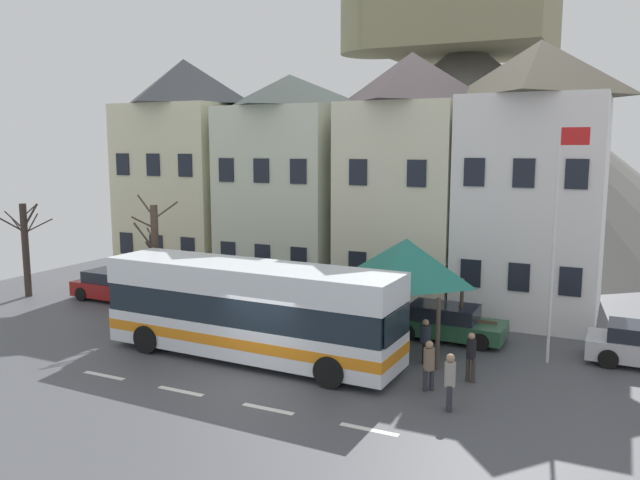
{
  "coord_description": "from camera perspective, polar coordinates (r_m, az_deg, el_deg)",
  "views": [
    {
      "loc": [
        10.01,
        -16.0,
        7.26
      ],
      "look_at": [
        0.05,
        4.9,
        3.78
      ],
      "focal_mm": 35.74,
      "sensor_mm": 36.0,
      "label": 1
    }
  ],
  "objects": [
    {
      "name": "bare_tree_01",
      "position": [
        33.53,
        -24.86,
        -0.63
      ],
      "size": [
        2.1,
        1.89,
        4.51
      ],
      "color": "#382D28",
      "rests_on": "ground_plane"
    },
    {
      "name": "townhouse_02",
      "position": [
        29.53,
        8.04,
        5.37
      ],
      "size": [
        5.09,
        6.32,
        11.34
      ],
      "color": "beige",
      "rests_on": "ground_plane"
    },
    {
      "name": "hilltop_castle",
      "position": [
        49.89,
        12.7,
        9.43
      ],
      "size": [
        37.23,
        37.23,
        24.02
      ],
      "color": "#5C5957",
      "rests_on": "ground_plane"
    },
    {
      "name": "pedestrian_01",
      "position": [
        18.18,
        11.55,
        -12.19
      ],
      "size": [
        0.3,
        0.35,
        1.63
      ],
      "color": "#2D2D38",
      "rests_on": "ground_plane"
    },
    {
      "name": "bus_shelter",
      "position": [
        22.66,
        7.7,
        -1.91
      ],
      "size": [
        3.6,
        3.6,
        4.0
      ],
      "color": "#473D33",
      "rests_on": "ground_plane"
    },
    {
      "name": "bare_tree_00",
      "position": [
        26.48,
        -14.52,
        -1.91
      ],
      "size": [
        1.25,
        1.73,
        5.29
      ],
      "color": "#47382D",
      "rests_on": "ground_plane"
    },
    {
      "name": "pedestrian_02",
      "position": [
        21.79,
        9.41,
        -8.73
      ],
      "size": [
        0.35,
        0.37,
        1.51
      ],
      "color": "black",
      "rests_on": "ground_plane"
    },
    {
      "name": "pedestrian_00",
      "position": [
        20.38,
        13.38,
        -9.9
      ],
      "size": [
        0.31,
        0.3,
        1.56
      ],
      "color": "#38332D",
      "rests_on": "ground_plane"
    },
    {
      "name": "townhouse_00",
      "position": [
        34.76,
        -11.85,
        5.99
      ],
      "size": [
        5.84,
        5.34,
        11.65
      ],
      "color": "beige",
      "rests_on": "ground_plane"
    },
    {
      "name": "public_bench",
      "position": [
        24.34,
        13.76,
        -7.92
      ],
      "size": [
        1.48,
        0.48,
        0.87
      ],
      "color": "brown",
      "rests_on": "ground_plane"
    },
    {
      "name": "transit_bus",
      "position": [
        21.83,
        -6.27,
        -6.39
      ],
      "size": [
        10.65,
        2.84,
        3.28
      ],
      "rotation": [
        0.0,
        0.0,
        -0.03
      ],
      "color": "white",
      "rests_on": "ground_plane"
    },
    {
      "name": "flagpole",
      "position": [
        22.12,
        20.44,
        0.87
      ],
      "size": [
        0.95,
        0.1,
        7.87
      ],
      "color": "silver",
      "rests_on": "ground_plane"
    },
    {
      "name": "parked_car_02",
      "position": [
        24.58,
        11.33,
        -7.26
      ],
      "size": [
        4.14,
        1.94,
        1.3
      ],
      "rotation": [
        0.0,
        0.0,
        -0.01
      ],
      "color": "#28563A",
      "rests_on": "ground_plane"
    },
    {
      "name": "pedestrian_03",
      "position": [
        19.45,
        9.73,
        -10.74
      ],
      "size": [
        0.33,
        0.33,
        1.54
      ],
      "color": "#2D2D38",
      "rests_on": "ground_plane"
    },
    {
      "name": "townhouse_03",
      "position": [
        28.67,
        18.69,
        5.12
      ],
      "size": [
        5.56,
        6.91,
        11.55
      ],
      "color": "white",
      "rests_on": "ground_plane"
    },
    {
      "name": "parked_car_00",
      "position": [
        31.5,
        -17.79,
        -3.94
      ],
      "size": [
        4.29,
        1.98,
        1.38
      ],
      "rotation": [
        0.0,
        0.0,
        -0.02
      ],
      "color": "maroon",
      "rests_on": "ground_plane"
    },
    {
      "name": "townhouse_01",
      "position": [
        31.54,
        -2.68,
        4.97
      ],
      "size": [
        5.65,
        5.57,
        10.6
      ],
      "color": "beige",
      "rests_on": "ground_plane"
    },
    {
      "name": "ground_plane",
      "position": [
        20.24,
        -6.26,
        -12.63
      ],
      "size": [
        40.0,
        60.0,
        0.07
      ],
      "color": "#4A4B50"
    }
  ]
}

